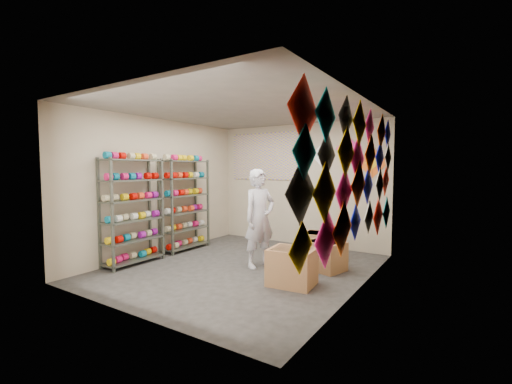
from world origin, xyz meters
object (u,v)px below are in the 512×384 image
Objects in this scene: carton_b at (325,256)px; carton_a at (292,267)px; carton_c at (317,245)px; shopkeeper at (260,218)px; shelf_rack_back at (185,205)px; shelf_rack_front at (133,211)px.

carton_a is at bearing -81.69° from carton_b.
shopkeeper is at bearing -126.79° from carton_c.
shopkeeper reaches higher than carton_b.
shelf_rack_back is 3.19× the size of carton_b.
shelf_rack_front is 3.46m from carton_b.
shopkeeper is (2.00, 1.08, -0.10)m from shelf_rack_front.
shopkeeper is at bearing -141.00° from carton_b.
shopkeeper is 1.28m from carton_b.
carton_c is (2.60, 2.21, -0.71)m from shelf_rack_front.
shelf_rack_front is 1.11× the size of shopkeeper.
shelf_rack_back reaches higher than carton_a.
carton_a reaches higher than carton_b.
carton_b is at bearing -66.53° from carton_c.
carton_b is at bearing 4.10° from shelf_rack_back.
carton_a is at bearing -100.89° from shopkeeper.
shelf_rack_front is 1.00× the size of shelf_rack_back.
shelf_rack_back is at bearing 90.00° from shelf_rack_front.
shelf_rack_back is 2.01m from shopkeeper.
carton_a is 0.98m from carton_b.
shelf_rack_front is at bearing -175.16° from carton_a.
carton_c is at bearing 94.26° from carton_a.
shelf_rack_front is 1.30m from shelf_rack_back.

